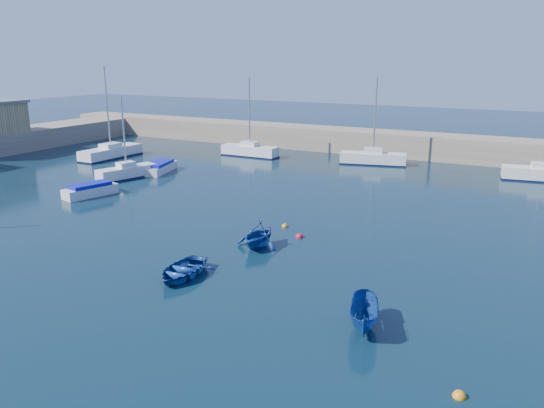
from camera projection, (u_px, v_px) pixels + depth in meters
The scene contains 15 objects.
ground at pixel (97, 331), 21.72m from camera, with size 220.00×220.00×0.00m, color #0B2130.
back_wall at pixel (398, 144), 60.53m from camera, with size 96.00×4.50×2.60m, color gray.
sailboat_3 at pixel (127, 172), 49.02m from camera, with size 3.06×5.80×7.50m.
sailboat_4 at pixel (111, 152), 59.09m from camera, with size 2.36×7.74×10.01m.
sailboat_5 at pixel (250, 150), 60.07m from camera, with size 6.61×1.87×8.78m.
sailboat_6 at pixel (373, 158), 55.49m from camera, with size 7.01×3.42×8.97m.
sailboat_7 at pixel (542, 174), 48.04m from camera, with size 6.95×2.85×8.93m.
motorboat_1 at pixel (90, 190), 42.77m from camera, with size 2.54×4.53×1.05m.
motorboat_2 at pixel (159, 167), 51.70m from camera, with size 2.97×5.18×1.01m.
dinghy_center at pixel (182, 270), 26.95m from camera, with size 2.58×3.62×0.75m, color navy.
dinghy_left at pixel (258, 235), 31.03m from camera, with size 2.62×3.04×1.60m, color navy.
dinghy_right at pixel (365, 315), 21.70m from camera, with size 1.20×3.18×1.23m, color navy.
buoy_1 at pixel (300, 237), 33.03m from camera, with size 0.49×0.49×0.49m, color red.
buoy_2 at pixel (459, 397), 17.48m from camera, with size 0.46×0.46×0.46m, color orange.
buoy_3 at pixel (285, 227), 35.08m from camera, with size 0.42×0.42×0.42m, color orange.
Camera 1 is at (15.50, -13.90, 10.80)m, focal length 35.00 mm.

